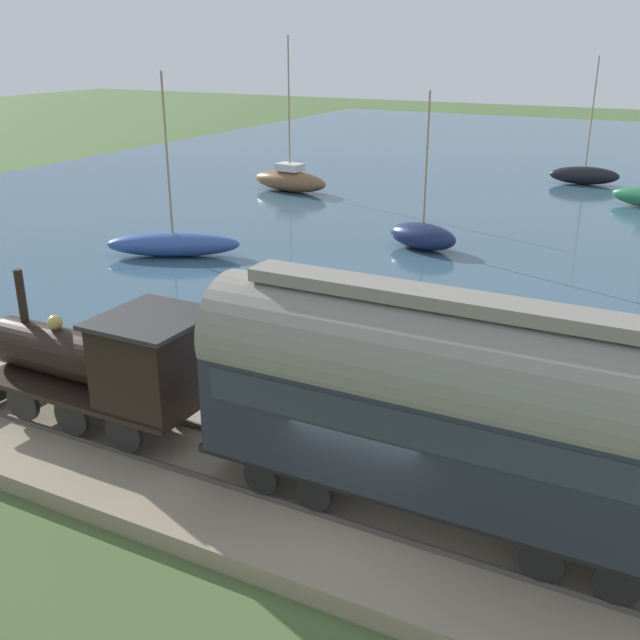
% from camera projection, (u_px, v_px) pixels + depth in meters
% --- Properties ---
extents(ground_plane, '(200.00, 200.00, 0.00)m').
position_uv_depth(ground_plane, '(365.00, 533.00, 14.62)').
color(ground_plane, '#476033').
extents(harbor_water, '(80.00, 80.00, 0.01)m').
position_uv_depth(harbor_water, '(630.00, 180.00, 50.61)').
color(harbor_water, '#38566B').
rests_on(harbor_water, ground).
extents(rail_embankment, '(5.42, 56.00, 0.53)m').
position_uv_depth(rail_embankment, '(374.00, 512.00, 14.89)').
color(rail_embankment, gray).
rests_on(rail_embankment, ground).
extents(steam_locomotive, '(2.36, 6.20, 3.42)m').
position_uv_depth(steam_locomotive, '(112.00, 361.00, 17.04)').
color(steam_locomotive, black).
rests_on(steam_locomotive, rail_embankment).
extents(passenger_coach, '(2.29, 9.53, 4.48)m').
position_uv_depth(passenger_coach, '(443.00, 400.00, 13.35)').
color(passenger_coach, black).
rests_on(passenger_coach, rail_embankment).
extents(sailboat_navy, '(2.41, 3.66, 6.95)m').
position_uv_depth(sailboat_navy, '(423.00, 235.00, 33.97)').
color(sailboat_navy, '#192347').
rests_on(sailboat_navy, harbor_water).
extents(sailboat_brown, '(2.38, 5.46, 9.17)m').
position_uv_depth(sailboat_brown, '(290.00, 180.00, 46.70)').
color(sailboat_brown, brown).
rests_on(sailboat_brown, harbor_water).
extents(sailboat_black, '(2.06, 4.53, 8.00)m').
position_uv_depth(sailboat_black, '(584.00, 175.00, 48.91)').
color(sailboat_black, black).
rests_on(sailboat_black, harbor_water).
extents(sailboat_blue, '(3.94, 5.82, 7.79)m').
position_uv_depth(sailboat_blue, '(173.00, 244.00, 32.85)').
color(sailboat_blue, '#335199').
rests_on(sailboat_blue, harbor_water).
extents(rowboat_near_shore, '(1.98, 2.24, 0.40)m').
position_uv_depth(rowboat_near_shore, '(442.00, 328.00, 24.36)').
color(rowboat_near_shore, silver).
rests_on(rowboat_near_shore, harbor_water).
extents(rowboat_off_pier, '(1.79, 2.79, 0.55)m').
position_uv_depth(rowboat_off_pier, '(444.00, 372.00, 20.97)').
color(rowboat_off_pier, beige).
rests_on(rowboat_off_pier, harbor_water).
extents(rowboat_far_out, '(2.11, 2.76, 0.32)m').
position_uv_depth(rowboat_far_out, '(189.00, 323.00, 24.88)').
color(rowboat_far_out, '#B7B2A3').
rests_on(rowboat_far_out, harbor_water).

